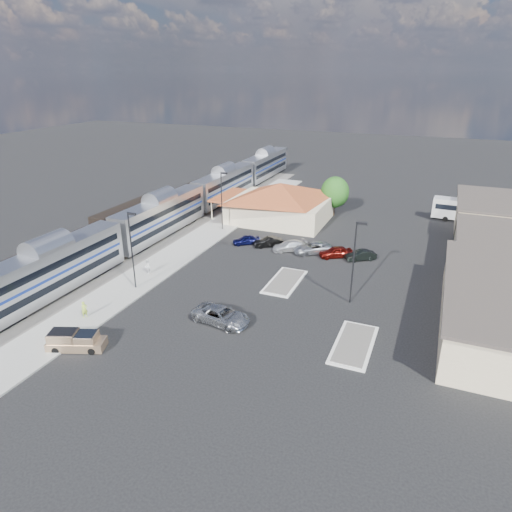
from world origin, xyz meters
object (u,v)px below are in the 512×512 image
at_px(coach_bus, 470,210).
at_px(suv, 221,315).
at_px(station_depot, 280,202).
at_px(pickup_truck, 76,341).

bearing_deg(coach_bus, suv, 155.56).
relative_size(station_depot, suv, 3.12).
distance_m(suv, coach_bus, 49.28).
relative_size(station_depot, pickup_truck, 3.49).
relative_size(suv, coach_bus, 0.52).
distance_m(pickup_truck, suv, 13.21).
bearing_deg(station_depot, suv, -79.99).
height_order(station_depot, suv, station_depot).
relative_size(station_depot, coach_bus, 1.63).
relative_size(pickup_truck, coach_bus, 0.47).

